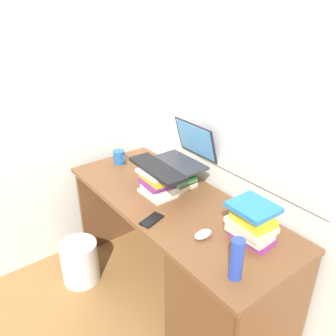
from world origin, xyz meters
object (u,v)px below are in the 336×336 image
Objects in this scene: computer_mouse at (203,234)px; wastebasket at (80,262)px; desk at (216,285)px; book_stack_side at (252,223)px; keyboard at (157,169)px; mug at (119,157)px; water_bottle at (237,259)px; laptop at (184,154)px; cell_phone at (152,220)px; book_stack_tall at (176,176)px; book_stack_keyboard_riser at (158,182)px.

computer_mouse is 0.34× the size of wastebasket.
desk is 0.36m from computer_mouse.
book_stack_side is 2.20× the size of computer_mouse.
keyboard reaches higher than mug.
water_bottle is at bearing -15.28° from computer_mouse.
laptop reaches higher than desk.
book_stack_side is 1.69× the size of cell_phone.
laptop is 0.22m from keyboard.
book_stack_keyboard_riser is (0.02, -0.15, 0.01)m from book_stack_tall.
water_bottle is at bearing 12.94° from wastebasket.
computer_mouse is 0.52× the size of water_bottle.
keyboard is 0.92m from wastebasket.
book_stack_tall is at bearing 106.94° from cell_phone.
book_stack_side reaches higher than book_stack_tall.
book_stack_tall is 0.65m from book_stack_side.
water_bottle is (0.77, -0.15, -0.07)m from keyboard.
book_stack_tall is 2.23× the size of computer_mouse.
keyboard reaches higher than book_stack_tall.
mug is at bearing 107.65° from wastebasket.
book_stack_side reaches higher than wastebasket.
cell_phone reaches higher than desk.
computer_mouse is at bearing 21.77° from wastebasket.
book_stack_keyboard_riser is at bearing 168.82° from water_bottle.
cell_phone is at bearing -61.28° from laptop.
laptop is at bearing 169.78° from book_stack_side.
keyboard is at bearing 48.08° from wastebasket.
computer_mouse is at bearing -125.39° from desk.
book_stack_tall is at bearing 96.06° from keyboard.
wastebasket is (-0.58, -0.22, -0.58)m from cell_phone.
laptop is at bearing 102.73° from cell_phone.
laptop is 2.83× the size of mug.
mug reaches higher than computer_mouse.
computer_mouse reaches higher than desk.
book_stack_tall is 1.08× the size of book_stack_keyboard_riser.
book_stack_tall is at bearing 57.58° from wastebasket.
water_bottle is at bearing -11.52° from cell_phone.
book_stack_side reaches higher than computer_mouse.
book_stack_side is 0.67m from laptop.
computer_mouse is (0.48, -0.07, -0.15)m from keyboard.
desk is at bearing -0.25° from book_stack_keyboard_riser.
mug reaches higher than desk.
water_bottle is at bearing -62.47° from book_stack_side.
book_stack_keyboard_riser is 0.94× the size of book_stack_side.
book_stack_keyboard_riser is 1.80× the size of mug.
book_stack_side is at bearing 46.96° from computer_mouse.
book_stack_side is at bearing 117.53° from water_bottle.
book_stack_side is (0.65, -0.05, 0.03)m from book_stack_tall.
book_stack_side reaches higher than water_bottle.
mug is (-0.99, 0.10, 0.03)m from computer_mouse.
book_stack_tall reaches higher than wastebasket.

